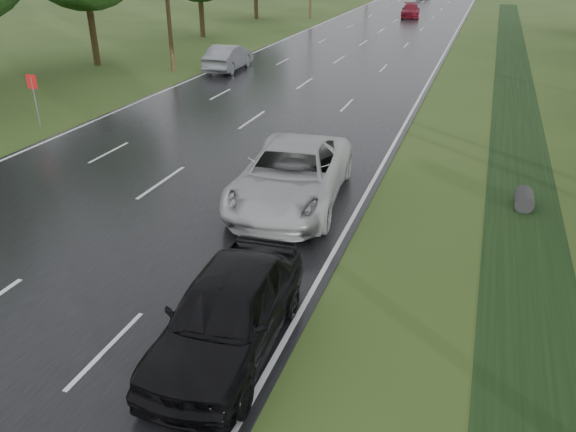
# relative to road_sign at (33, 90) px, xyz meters

# --- Properties ---
(road) EXTENTS (14.00, 180.00, 0.04)m
(road) POSITION_rel_road_sign_xyz_m (8.50, 33.00, -1.62)
(road) COLOR black
(road) RESTS_ON ground
(edge_stripe_east) EXTENTS (0.12, 180.00, 0.01)m
(edge_stripe_east) POSITION_rel_road_sign_xyz_m (15.25, 33.00, -1.60)
(edge_stripe_east) COLOR silver
(edge_stripe_east) RESTS_ON road
(edge_stripe_west) EXTENTS (0.12, 180.00, 0.01)m
(edge_stripe_west) POSITION_rel_road_sign_xyz_m (1.75, 33.00, -1.60)
(edge_stripe_west) COLOR silver
(edge_stripe_west) RESTS_ON road
(center_line) EXTENTS (0.12, 180.00, 0.01)m
(center_line) POSITION_rel_road_sign_xyz_m (8.50, 33.00, -1.60)
(center_line) COLOR silver
(center_line) RESTS_ON road
(drainage_ditch) EXTENTS (2.20, 120.00, 0.56)m
(drainage_ditch) POSITION_rel_road_sign_xyz_m (20.00, 6.71, -1.61)
(drainage_ditch) COLOR black
(drainage_ditch) RESTS_ON ground
(road_sign) EXTENTS (0.50, 0.06, 2.30)m
(road_sign) POSITION_rel_road_sign_xyz_m (0.00, 0.00, 0.00)
(road_sign) COLOR slate
(road_sign) RESTS_ON ground
(white_pickup) EXTENTS (3.63, 6.76, 1.81)m
(white_pickup) POSITION_rel_road_sign_xyz_m (13.18, -4.06, -0.70)
(white_pickup) COLOR #BABABA
(white_pickup) RESTS_ON road
(dark_sedan) EXTENTS (2.24, 5.08, 1.70)m
(dark_sedan) POSITION_rel_road_sign_xyz_m (14.28, -11.13, -0.75)
(dark_sedan) COLOR black
(dark_sedan) RESTS_ON road
(silver_sedan) EXTENTS (1.94, 4.90, 1.59)m
(silver_sedan) POSITION_rel_road_sign_xyz_m (2.70, 14.12, -0.81)
(silver_sedan) COLOR gray
(silver_sedan) RESTS_ON road
(far_car_red) EXTENTS (2.55, 5.10, 1.42)m
(far_car_red) POSITION_rel_road_sign_xyz_m (9.50, 47.82, -0.89)
(far_car_red) COLOR maroon
(far_car_red) RESTS_ON road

